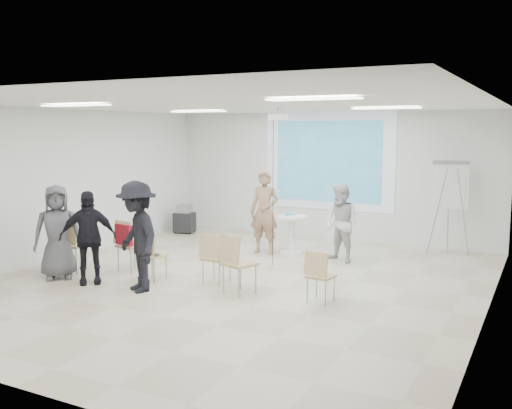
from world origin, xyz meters
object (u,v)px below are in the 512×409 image
at_px(laptop, 154,254).
at_px(chair_far_left, 69,241).
at_px(chair_left_mid, 128,242).
at_px(chair_left_inner, 150,252).
at_px(chair_right_inner, 236,259).
at_px(audience_outer, 57,226).
at_px(av_cart, 184,220).
at_px(chair_center, 214,254).
at_px(chair_right_far, 319,272).
at_px(audience_mid, 137,229).
at_px(player_right, 341,219).
at_px(player_left, 265,206).
at_px(pedestal_table, 292,232).
at_px(audience_left, 88,231).
at_px(flipchart_easel, 450,186).

bearing_deg(laptop, chair_far_left, 13.35).
xyz_separation_m(chair_left_mid, chair_left_inner, (0.71, -0.29, -0.07)).
xyz_separation_m(chair_left_inner, chair_right_inner, (1.71, -0.04, 0.07)).
bearing_deg(audience_outer, av_cart, 51.93).
bearing_deg(chair_far_left, laptop, -6.48).
relative_size(chair_left_mid, chair_center, 1.10).
height_order(chair_right_far, audience_mid, audience_mid).
distance_m(player_right, chair_center, 2.94).
height_order(player_left, chair_center, player_left).
bearing_deg(chair_far_left, audience_mid, -28.14).
bearing_deg(chair_far_left, av_cart, 78.89).
relative_size(chair_right_inner, laptop, 3.10).
bearing_deg(pedestal_table, chair_right_inner, -82.15).
bearing_deg(pedestal_table, player_right, -10.64).
xyz_separation_m(chair_right_inner, av_cart, (-3.82, 4.13, -0.23)).
relative_size(chair_far_left, chair_left_inner, 1.16).
bearing_deg(laptop, chair_left_mid, -12.77).
relative_size(pedestal_table, chair_far_left, 0.85).
height_order(audience_left, av_cart, audience_left).
bearing_deg(audience_outer, chair_right_inner, -35.36).
xyz_separation_m(chair_far_left, audience_left, (0.84, -0.38, 0.33)).
bearing_deg(audience_left, pedestal_table, 17.72).
bearing_deg(audience_left, chair_center, -17.68).
bearing_deg(audience_left, laptop, -2.85).
height_order(chair_center, laptop, chair_center).
relative_size(chair_right_inner, flipchart_easel, 0.49).
distance_m(audience_left, audience_mid, 1.05).
bearing_deg(chair_left_inner, pedestal_table, 70.50).
relative_size(player_right, chair_far_left, 1.75).
relative_size(player_left, chair_left_mid, 2.06).
height_order(chair_right_inner, audience_mid, audience_mid).
bearing_deg(audience_outer, chair_far_left, 64.02).
relative_size(player_right, chair_left_mid, 1.77).
height_order(chair_right_far, audience_left, audience_left).
distance_m(chair_right_far, audience_outer, 4.66).
distance_m(chair_right_inner, av_cart, 5.64).
relative_size(chair_center, audience_mid, 0.43).
distance_m(audience_left, flipchart_easel, 7.19).
height_order(chair_center, audience_left, audience_left).
bearing_deg(flipchart_easel, chair_left_mid, -154.69).
distance_m(chair_far_left, chair_left_inner, 1.68).
height_order(chair_right_inner, audience_left, audience_left).
height_order(chair_far_left, chair_right_inner, chair_far_left).
xyz_separation_m(chair_center, av_cart, (-3.21, 3.79, -0.18)).
bearing_deg(audience_left, chair_right_far, -31.83).
height_order(chair_center, av_cart, chair_center).
height_order(player_left, chair_far_left, player_left).
xyz_separation_m(chair_far_left, laptop, (1.67, 0.31, -0.12)).
bearing_deg(chair_left_inner, flipchart_easel, 49.68).
bearing_deg(chair_left_inner, chair_far_left, -169.74).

